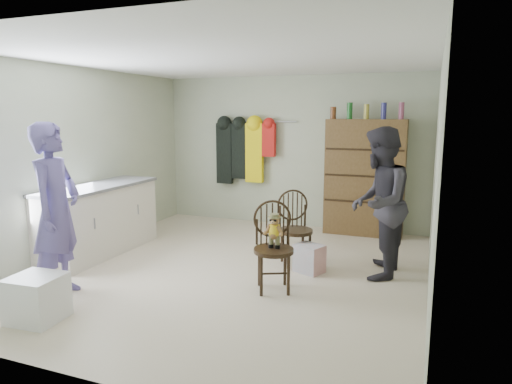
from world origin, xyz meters
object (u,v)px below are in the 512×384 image
at_px(counter, 99,219).
at_px(chair_far, 295,225).
at_px(dresser, 365,177).
at_px(chair_front, 273,240).

height_order(counter, chair_far, counter).
bearing_deg(dresser, chair_front, -102.10).
xyz_separation_m(chair_front, dresser, (0.57, 2.68, 0.36)).
bearing_deg(chair_far, counter, 158.54).
height_order(counter, dresser, dresser).
distance_m(chair_far, dresser, 1.91).
relative_size(chair_far, dresser, 0.46).
distance_m(counter, chair_front, 2.65).
bearing_deg(counter, chair_far, 11.60).
height_order(chair_front, chair_far, chair_front).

